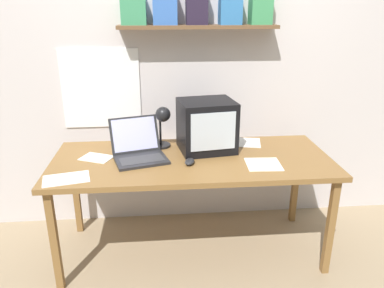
{
  "coord_description": "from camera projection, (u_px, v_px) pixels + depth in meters",
  "views": [
    {
      "loc": [
        -0.21,
        -2.32,
        1.7
      ],
      "look_at": [
        0.0,
        0.0,
        0.83
      ],
      "focal_mm": 35.0,
      "sensor_mm": 36.0,
      "label": 1
    }
  ],
  "objects": [
    {
      "name": "printed_handout",
      "position": [
        263.0,
        164.0,
        2.42
      ],
      "size": [
        0.23,
        0.23,
        0.0
      ],
      "rotation": [
        0.0,
        0.0,
        -0.05
      ],
      "color": "white",
      "rests_on": "corner_desk"
    },
    {
      "name": "desk_lamp",
      "position": [
        162.0,
        121.0,
        2.62
      ],
      "size": [
        0.15,
        0.18,
        0.31
      ],
      "rotation": [
        0.0,
        0.0,
        0.36
      ],
      "color": "black",
      "rests_on": "corner_desk"
    },
    {
      "name": "crt_monitor",
      "position": [
        207.0,
        126.0,
        2.61
      ],
      "size": [
        0.41,
        0.37,
        0.36
      ],
      "rotation": [
        0.0,
        0.0,
        0.15
      ],
      "color": "black",
      "rests_on": "corner_desk"
    },
    {
      "name": "open_notebook",
      "position": [
        244.0,
        142.0,
        2.8
      ],
      "size": [
        0.27,
        0.25,
        0.0
      ],
      "rotation": [
        0.0,
        0.0,
        -0.21
      ],
      "color": "silver",
      "rests_on": "corner_desk"
    },
    {
      "name": "loose_paper_near_monitor",
      "position": [
        97.0,
        158.0,
        2.52
      ],
      "size": [
        0.24,
        0.22,
        0.0
      ],
      "rotation": [
        0.0,
        0.0,
        -0.43
      ],
      "color": "silver",
      "rests_on": "corner_desk"
    },
    {
      "name": "juice_glass",
      "position": [
        130.0,
        141.0,
        2.67
      ],
      "size": [
        0.07,
        0.07,
        0.12
      ],
      "color": "white",
      "rests_on": "corner_desk"
    },
    {
      "name": "ground_plane",
      "position": [
        192.0,
        249.0,
        2.78
      ],
      "size": [
        12.0,
        12.0,
        0.0
      ],
      "primitive_type": "plane",
      "color": "#9A8465"
    },
    {
      "name": "back_wall",
      "position": [
        186.0,
        60.0,
        2.81
      ],
      "size": [
        5.6,
        0.24,
        2.6
      ],
      "color": "silver",
      "rests_on": "ground_plane"
    },
    {
      "name": "computer_mouse",
      "position": [
        190.0,
        162.0,
        2.42
      ],
      "size": [
        0.09,
        0.12,
        0.03
      ],
      "rotation": [
        0.0,
        0.0,
        -0.27
      ],
      "color": "#232326",
      "rests_on": "corner_desk"
    },
    {
      "name": "laptop",
      "position": [
        138.0,
        148.0,
        2.52
      ],
      "size": [
        0.41,
        0.42,
        0.25
      ],
      "rotation": [
        0.0,
        0.0,
        0.27
      ],
      "color": "#232326",
      "rests_on": "corner_desk"
    },
    {
      "name": "loose_paper_near_laptop",
      "position": [
        66.0,
        179.0,
        2.21
      ],
      "size": [
        0.3,
        0.22,
        0.0
      ],
      "rotation": [
        0.0,
        0.0,
        0.23
      ],
      "color": "white",
      "rests_on": "corner_desk"
    },
    {
      "name": "corner_desk",
      "position": [
        192.0,
        165.0,
        2.54
      ],
      "size": [
        1.87,
        0.78,
        0.73
      ],
      "color": "brown",
      "rests_on": "ground_plane"
    }
  ]
}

